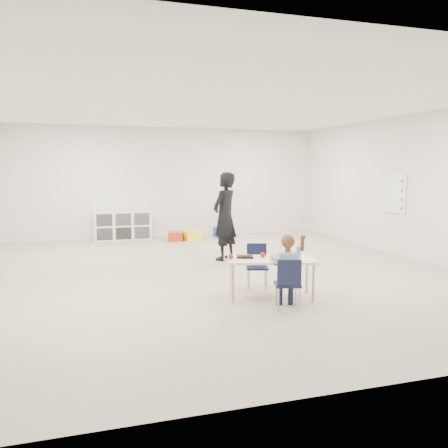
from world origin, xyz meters
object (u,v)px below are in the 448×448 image
object	(u,v)px
table	(271,278)
chair_near	(287,283)
child	(288,269)
cubby_shelf	(123,226)
adult	(225,216)

from	to	relation	value
table	chair_near	distance (m)	0.54
table	child	size ratio (longest dim) A/B	1.27
cubby_shelf	adult	bearing A→B (deg)	-63.44
adult	table	bearing A→B (deg)	45.16
cubby_shelf	adult	size ratio (longest dim) A/B	0.83
table	chair_near	xyz separation A→B (m)	(-0.01, -0.54, 0.05)
child	adult	xyz separation A→B (m)	(0.22, 3.33, 0.33)
table	cubby_shelf	xyz separation A→B (m)	(-1.41, 6.05, 0.08)
child	table	bearing A→B (deg)	106.24
table	chair_near	size ratio (longest dim) A/B	2.00
table	child	distance (m)	0.59
adult	child	bearing A→B (deg)	45.76
table	adult	size ratio (longest dim) A/B	0.77
cubby_shelf	child	bearing A→B (deg)	-77.97
chair_near	adult	bearing A→B (deg)	103.11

